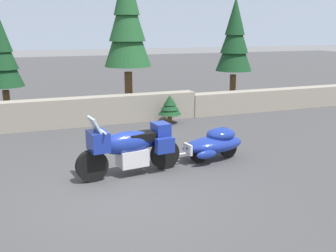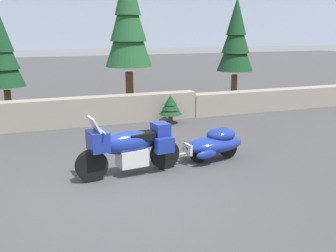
# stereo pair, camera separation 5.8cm
# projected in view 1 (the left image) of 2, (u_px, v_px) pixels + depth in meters

# --- Properties ---
(ground_plane) EXTENTS (80.00, 80.00, 0.00)m
(ground_plane) POSITION_uv_depth(u_px,v_px,m) (121.00, 192.00, 7.42)
(ground_plane) COLOR #424244
(stone_guard_wall) EXTENTS (24.00, 0.60, 0.91)m
(stone_guard_wall) POSITION_uv_depth(u_px,v_px,m) (59.00, 114.00, 12.24)
(stone_guard_wall) COLOR gray
(stone_guard_wall) RESTS_ON ground
(distant_ridgeline) EXTENTS (240.00, 80.00, 16.00)m
(distant_ridgeline) POSITION_uv_depth(u_px,v_px,m) (20.00, 8.00, 92.27)
(distant_ridgeline) COLOR #99A8BF
(distant_ridgeline) RESTS_ON ground
(touring_motorcycle) EXTENTS (2.31, 0.90, 1.33)m
(touring_motorcycle) POSITION_uv_depth(u_px,v_px,m) (129.00, 147.00, 8.17)
(touring_motorcycle) COLOR black
(touring_motorcycle) RESTS_ON ground
(car_shaped_trailer) EXTENTS (2.23, 0.89, 0.76)m
(car_shaped_trailer) POSITION_uv_depth(u_px,v_px,m) (215.00, 143.00, 9.18)
(car_shaped_trailer) COLOR black
(car_shaped_trailer) RESTS_ON ground
(pine_tree_tall) EXTENTS (1.65, 1.65, 5.29)m
(pine_tree_tall) POSITION_uv_depth(u_px,v_px,m) (127.00, 20.00, 13.52)
(pine_tree_tall) COLOR brown
(pine_tree_tall) RESTS_ON ground
(pine_tree_secondary) EXTENTS (1.28, 1.28, 3.47)m
(pine_tree_secondary) POSITION_uv_depth(u_px,v_px,m) (2.00, 55.00, 12.93)
(pine_tree_secondary) COLOR brown
(pine_tree_secondary) RESTS_ON ground
(pine_tree_far_right) EXTENTS (1.43, 1.43, 4.24)m
(pine_tree_far_right) POSITION_uv_depth(u_px,v_px,m) (235.00, 38.00, 15.47)
(pine_tree_far_right) COLOR brown
(pine_tree_far_right) RESTS_ON ground
(pine_sapling_near) EXTENTS (0.75, 0.75, 0.93)m
(pine_sapling_near) POSITION_uv_depth(u_px,v_px,m) (170.00, 106.00, 12.74)
(pine_sapling_near) COLOR brown
(pine_sapling_near) RESTS_ON ground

